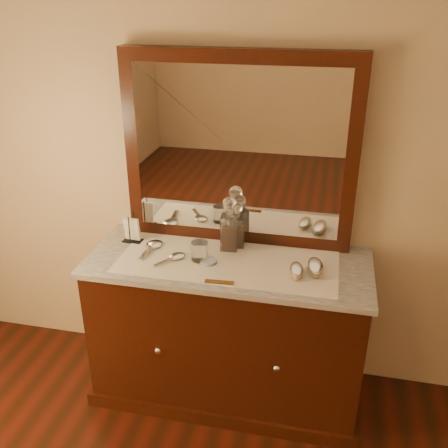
{
  "coord_description": "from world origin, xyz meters",
  "views": [
    {
      "loc": [
        0.46,
        -0.22,
        2.1
      ],
      "look_at": [
        0.0,
        1.85,
        1.1
      ],
      "focal_mm": 40.17,
      "sensor_mm": 36.0,
      "label": 1
    }
  ],
  "objects_px": {
    "decanter_left": "(229,229)",
    "brush_near": "(297,271)",
    "mirror_frame": "(239,151)",
    "napkin_rack": "(132,231)",
    "hand_mirror_inner": "(175,257)",
    "comb": "(219,282)",
    "hand_mirror_outer": "(153,246)",
    "brush_far": "(315,268)",
    "pin_dish": "(209,261)",
    "dresser_cabinet": "(228,331)",
    "decanter_right": "(236,229)"
  },
  "relations": [
    {
      "from": "decanter_left",
      "to": "brush_far",
      "type": "bearing_deg",
      "value": -18.09
    },
    {
      "from": "dresser_cabinet",
      "to": "brush_near",
      "type": "bearing_deg",
      "value": -11.43
    },
    {
      "from": "dresser_cabinet",
      "to": "hand_mirror_inner",
      "type": "xyz_separation_m",
      "value": [
        -0.27,
        -0.05,
        0.45
      ]
    },
    {
      "from": "mirror_frame",
      "to": "brush_near",
      "type": "xyz_separation_m",
      "value": [
        0.35,
        -0.32,
        -0.48
      ]
    },
    {
      "from": "comb",
      "to": "napkin_rack",
      "type": "distance_m",
      "value": 0.65
    },
    {
      "from": "brush_near",
      "to": "napkin_rack",
      "type": "bearing_deg",
      "value": 169.45
    },
    {
      "from": "pin_dish",
      "to": "brush_near",
      "type": "xyz_separation_m",
      "value": [
        0.44,
        -0.02,
        0.01
      ]
    },
    {
      "from": "napkin_rack",
      "to": "hand_mirror_inner",
      "type": "xyz_separation_m",
      "value": [
        0.28,
        -0.15,
        -0.05
      ]
    },
    {
      "from": "dresser_cabinet",
      "to": "decanter_right",
      "type": "xyz_separation_m",
      "value": [
        0.01,
        0.16,
        0.54
      ]
    },
    {
      "from": "pin_dish",
      "to": "hand_mirror_inner",
      "type": "bearing_deg",
      "value": 179.49
    },
    {
      "from": "mirror_frame",
      "to": "decanter_right",
      "type": "distance_m",
      "value": 0.41
    },
    {
      "from": "brush_near",
      "to": "hand_mirror_outer",
      "type": "relative_size",
      "value": 0.67
    },
    {
      "from": "dresser_cabinet",
      "to": "brush_near",
      "type": "height_order",
      "value": "brush_near"
    },
    {
      "from": "dresser_cabinet",
      "to": "napkin_rack",
      "type": "relative_size",
      "value": 8.85
    },
    {
      "from": "brush_far",
      "to": "brush_near",
      "type": "bearing_deg",
      "value": -152.4
    },
    {
      "from": "decanter_left",
      "to": "hand_mirror_inner",
      "type": "height_order",
      "value": "decanter_left"
    },
    {
      "from": "napkin_rack",
      "to": "hand_mirror_inner",
      "type": "height_order",
      "value": "napkin_rack"
    },
    {
      "from": "decanter_right",
      "to": "hand_mirror_inner",
      "type": "height_order",
      "value": "decanter_right"
    },
    {
      "from": "brush_near",
      "to": "hand_mirror_inner",
      "type": "height_order",
      "value": "brush_near"
    },
    {
      "from": "brush_near",
      "to": "brush_far",
      "type": "relative_size",
      "value": 0.87
    },
    {
      "from": "pin_dish",
      "to": "hand_mirror_outer",
      "type": "relative_size",
      "value": 0.37
    },
    {
      "from": "dresser_cabinet",
      "to": "brush_far",
      "type": "xyz_separation_m",
      "value": [
        0.44,
        -0.03,
        0.47
      ]
    },
    {
      "from": "hand_mirror_outer",
      "to": "hand_mirror_inner",
      "type": "bearing_deg",
      "value": -30.89
    },
    {
      "from": "mirror_frame",
      "to": "hand_mirror_outer",
      "type": "distance_m",
      "value": 0.67
    },
    {
      "from": "napkin_rack",
      "to": "decanter_left",
      "type": "relative_size",
      "value": 0.54
    },
    {
      "from": "dresser_cabinet",
      "to": "comb",
      "type": "xyz_separation_m",
      "value": [
        0.01,
        -0.23,
        0.45
      ]
    },
    {
      "from": "napkin_rack",
      "to": "hand_mirror_inner",
      "type": "distance_m",
      "value": 0.32
    },
    {
      "from": "mirror_frame",
      "to": "hand_mirror_outer",
      "type": "bearing_deg",
      "value": -154.11
    },
    {
      "from": "comb",
      "to": "brush_near",
      "type": "relative_size",
      "value": 0.9
    },
    {
      "from": "brush_near",
      "to": "decanter_right",
      "type": "bearing_deg",
      "value": 146.23
    },
    {
      "from": "mirror_frame",
      "to": "decanter_left",
      "type": "relative_size",
      "value": 4.13
    },
    {
      "from": "comb",
      "to": "brush_near",
      "type": "bearing_deg",
      "value": 19.75
    },
    {
      "from": "mirror_frame",
      "to": "hand_mirror_inner",
      "type": "xyz_separation_m",
      "value": [
        -0.27,
        -0.29,
        -0.49
      ]
    },
    {
      "from": "dresser_cabinet",
      "to": "pin_dish",
      "type": "relative_size",
      "value": 16.58
    },
    {
      "from": "brush_near",
      "to": "hand_mirror_outer",
      "type": "distance_m",
      "value": 0.78
    },
    {
      "from": "decanter_left",
      "to": "brush_near",
      "type": "height_order",
      "value": "decanter_left"
    },
    {
      "from": "decanter_left",
      "to": "brush_near",
      "type": "distance_m",
      "value": 0.43
    },
    {
      "from": "comb",
      "to": "brush_far",
      "type": "xyz_separation_m",
      "value": [
        0.43,
        0.2,
        0.02
      ]
    },
    {
      "from": "pin_dish",
      "to": "comb",
      "type": "relative_size",
      "value": 0.62
    },
    {
      "from": "mirror_frame",
      "to": "hand_mirror_inner",
      "type": "relative_size",
      "value": 6.47
    },
    {
      "from": "mirror_frame",
      "to": "brush_near",
      "type": "relative_size",
      "value": 7.84
    },
    {
      "from": "decanter_right",
      "to": "hand_mirror_inner",
      "type": "bearing_deg",
      "value": -143.56
    },
    {
      "from": "mirror_frame",
      "to": "napkin_rack",
      "type": "xyz_separation_m",
      "value": [
        -0.55,
        -0.15,
        -0.44
      ]
    },
    {
      "from": "hand_mirror_inner",
      "to": "napkin_rack",
      "type": "bearing_deg",
      "value": 152.81
    },
    {
      "from": "dresser_cabinet",
      "to": "brush_far",
      "type": "distance_m",
      "value": 0.64
    },
    {
      "from": "pin_dish",
      "to": "dresser_cabinet",
      "type": "bearing_deg",
      "value": 29.17
    },
    {
      "from": "comb",
      "to": "decanter_left",
      "type": "relative_size",
      "value": 0.47
    },
    {
      "from": "napkin_rack",
      "to": "hand_mirror_inner",
      "type": "relative_size",
      "value": 0.85
    },
    {
      "from": "decanter_left",
      "to": "brush_far",
      "type": "xyz_separation_m",
      "value": [
        0.46,
        -0.15,
        -0.09
      ]
    },
    {
      "from": "brush_far",
      "to": "hand_mirror_inner",
      "type": "xyz_separation_m",
      "value": [
        -0.71,
        -0.02,
        -0.02
      ]
    }
  ]
}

